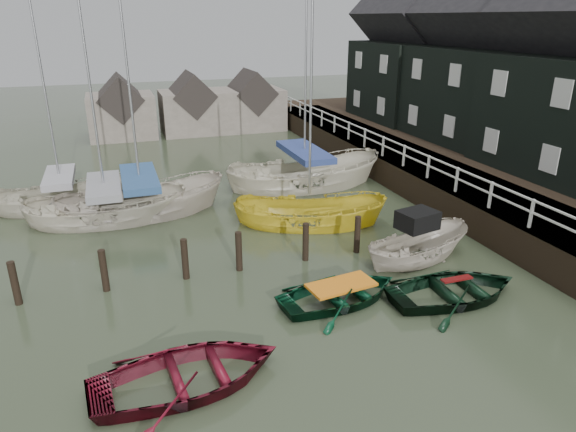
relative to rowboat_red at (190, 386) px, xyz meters
name	(u,v)px	position (x,y,z in m)	size (l,w,h in m)	color
ground	(304,308)	(3.73, 2.35, 0.00)	(120.00, 120.00, 0.00)	#2A3320
pier	(407,168)	(13.21, 12.35, 0.71)	(3.04, 32.00, 2.70)	black
land_strip	(492,172)	(18.73, 12.35, 0.00)	(14.00, 38.00, 1.50)	black
quay_houses	(527,68)	(18.72, 11.01, 5.68)	(6.52, 28.14, 10.01)	black
mooring_pilings	(242,256)	(2.62, 5.35, 0.50)	(13.72, 0.22, 1.80)	black
far_sheds	(190,107)	(4.56, 28.35, 1.86)	(14.00, 4.08, 4.39)	#665B51
rowboat_red	(190,386)	(0.00, 0.00, 0.00)	(3.18, 4.45, 0.92)	#540C19
rowboat_green	(341,301)	(4.93, 2.35, 0.00)	(2.79, 3.91, 0.81)	black
rowboat_dkgreen	(454,299)	(8.28, 1.36, 0.00)	(3.03, 4.24, 0.88)	black
motorboat	(417,257)	(8.68, 4.09, 0.09)	(4.63, 2.53, 2.61)	beige
sailboat_a	(108,220)	(-1.62, 11.56, 0.06)	(6.87, 3.19, 10.19)	beige
sailboat_b	(143,214)	(-0.18, 11.81, 0.06)	(7.46, 3.28, 10.98)	beige
sailboat_c	(309,224)	(6.28, 8.48, 0.01)	(6.71, 4.57, 9.99)	yellow
sailboat_d	(304,185)	(7.88, 13.27, 0.06)	(8.13, 3.53, 12.20)	beige
sailboat_e	(64,206)	(-3.49, 13.99, 0.06)	(6.20, 2.59, 10.07)	beige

